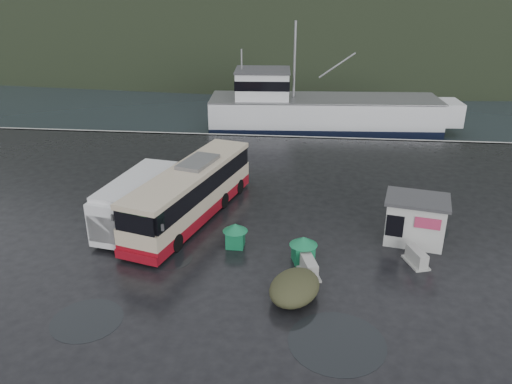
# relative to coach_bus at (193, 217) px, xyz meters

# --- Properties ---
(ground) EXTENTS (160.00, 160.00, 0.00)m
(ground) POSITION_rel_coach_bus_xyz_m (3.03, -3.61, 0.00)
(ground) COLOR black
(ground) RESTS_ON ground
(harbor_water) EXTENTS (300.00, 180.00, 0.02)m
(harbor_water) POSITION_rel_coach_bus_xyz_m (3.03, 106.39, 0.00)
(harbor_water) COLOR black
(harbor_water) RESTS_ON ground
(quay_edge) EXTENTS (160.00, 0.60, 1.50)m
(quay_edge) POSITION_rel_coach_bus_xyz_m (3.03, 16.39, 0.00)
(quay_edge) COLOR #999993
(quay_edge) RESTS_ON ground
(headland) EXTENTS (780.00, 540.00, 570.00)m
(headland) POSITION_rel_coach_bus_xyz_m (13.03, 246.39, 0.00)
(headland) COLOR black
(headland) RESTS_ON ground
(coach_bus) EXTENTS (5.85, 11.69, 3.20)m
(coach_bus) POSITION_rel_coach_bus_xyz_m (0.00, 0.00, 0.00)
(coach_bus) COLOR #BEAC90
(coach_bus) RESTS_ON ground
(white_van) EXTENTS (3.47, 7.03, 2.81)m
(white_van) POSITION_rel_coach_bus_xyz_m (-2.69, -1.21, 0.00)
(white_van) COLOR silver
(white_van) RESTS_ON ground
(waste_bin_left) EXTENTS (0.94, 0.94, 1.29)m
(waste_bin_left) POSITION_rel_coach_bus_xyz_m (2.91, -3.10, 0.00)
(waste_bin_left) COLOR #126A40
(waste_bin_left) RESTS_ON ground
(waste_bin_right) EXTENTS (1.21, 1.21, 1.36)m
(waste_bin_right) POSITION_rel_coach_bus_xyz_m (6.38, -4.28, 0.00)
(waste_bin_right) COLOR #126A40
(waste_bin_right) RESTS_ON ground
(dome_tent) EXTENTS (2.89, 3.36, 1.11)m
(dome_tent) POSITION_rel_coach_bus_xyz_m (6.06, -7.35, 0.00)
(dome_tent) COLOR #353620
(dome_tent) RESTS_ON ground
(ticket_kiosk) EXTENTS (3.58, 2.99, 2.46)m
(ticket_kiosk) POSITION_rel_coach_bus_xyz_m (12.06, -1.59, 0.00)
(ticket_kiosk) COLOR #BBBBB6
(ticket_kiosk) RESTS_ON ground
(jersey_barrier_a) EXTENTS (1.24, 1.82, 0.83)m
(jersey_barrier_a) POSITION_rel_coach_bus_xyz_m (6.64, -5.35, 0.00)
(jersey_barrier_a) COLOR #999993
(jersey_barrier_a) RESTS_ON ground
(jersey_barrier_b) EXTENTS (1.19, 1.68, 0.76)m
(jersey_barrier_b) POSITION_rel_coach_bus_xyz_m (11.80, -3.91, 0.00)
(jersey_barrier_b) COLOR #999993
(jersey_barrier_b) RESTS_ON ground
(fishing_trawler) EXTENTS (26.53, 7.32, 10.49)m
(fishing_trawler) POSITION_rel_coach_bus_xyz_m (8.00, 23.32, 0.00)
(fishing_trawler) COLOR silver
(fishing_trawler) RESTS_ON ground
(puddles) EXTENTS (17.86, 13.37, 0.01)m
(puddles) POSITION_rel_coach_bus_xyz_m (5.99, -6.40, 0.01)
(puddles) COLOR black
(puddles) RESTS_ON ground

